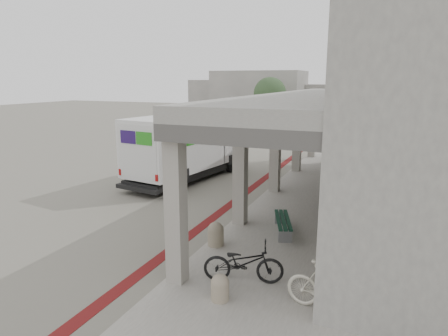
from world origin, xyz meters
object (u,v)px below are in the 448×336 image
at_px(fedex_truck, 187,145).
at_px(bicycle_cream, 329,288).
at_px(utility_cabinet, 345,195).
at_px(bench, 283,223).
at_px(bicycle_black, 243,263).

height_order(fedex_truck, bicycle_cream, fedex_truck).
xyz_separation_m(fedex_truck, utility_cabinet, (7.27, -2.37, -0.91)).
bearing_deg(fedex_truck, bicycle_cream, -40.20).
relative_size(utility_cabinet, bicycle_cream, 0.67).
distance_m(bench, bicycle_black, 3.23).
xyz_separation_m(bicycle_black, bicycle_cream, (1.92, -0.49, 0.04)).
height_order(fedex_truck, bicycle_black, fedex_truck).
relative_size(bench, bicycle_black, 1.01).
bearing_deg(fedex_truck, bicycle_black, -46.56).
distance_m(bench, utility_cabinet, 3.08).
bearing_deg(fedex_truck, utility_cabinet, -9.35).
bearing_deg(bicycle_black, fedex_truck, 17.99).
height_order(utility_cabinet, bicycle_black, utility_cabinet).
relative_size(bench, utility_cabinet, 1.59).
height_order(fedex_truck, bench, fedex_truck).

